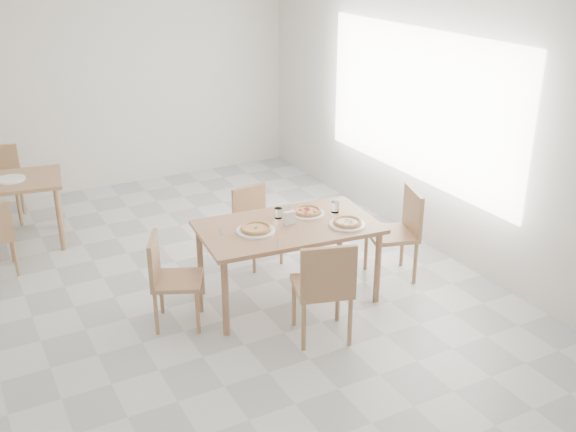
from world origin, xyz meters
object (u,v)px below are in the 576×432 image
chair_north (255,219)px  pizza_mushroom (347,222)px  pizza_margherita (256,228)px  tumbler_b (335,207)px  main_table (288,232)px  plate_margherita (256,231)px  chair_south (325,284)px  tumbler_a (278,213)px  plate_pepperoni (307,213)px  chair_back_n (1,178)px  chair_east (400,227)px  chair_west (168,274)px  pizza_pepperoni (307,211)px  napkin_holder (289,219)px  plate_mushroom (347,224)px  plate_empty (10,179)px

chair_north → pizza_mushroom: bearing=-78.1°
pizza_margherita → tumbler_b: bearing=3.3°
main_table → chair_north: size_ratio=2.13×
plate_margherita → pizza_mushroom: pizza_mushroom is taller
chair_south → tumbler_a: chair_south is taller
plate_pepperoni → chair_back_n: size_ratio=0.36×
chair_south → chair_east: bearing=-135.4°
plate_pepperoni → tumbler_a: tumbler_a is taller
plate_margherita → tumbler_a: tumbler_a is taller
pizza_margherita → tumbler_a: (0.32, 0.18, 0.02)m
main_table → chair_back_n: (-2.08, 3.29, -0.16)m
chair_south → plate_pepperoni: chair_south is taller
main_table → tumbler_a: (-0.00, 0.18, 0.12)m
chair_south → chair_north: chair_south is taller
chair_west → main_table: bearing=-69.3°
chair_back_n → tumbler_b: bearing=-37.7°
chair_east → plate_margherita: (-1.50, 0.13, 0.23)m
chair_south → pizza_pepperoni: chair_south is taller
pizza_pepperoni → tumbler_a: (-0.28, 0.05, 0.02)m
tumbler_a → napkin_holder: (0.02, -0.19, 0.01)m
pizza_mushroom → tumbler_b: 0.32m
plate_mushroom → tumbler_b: 0.33m
chair_north → plate_empty: 2.67m
chair_south → tumbler_a: (0.08, 0.96, 0.26)m
plate_pepperoni → pizza_pepperoni: 0.02m
pizza_margherita → napkin_holder: size_ratio=2.16×
chair_west → pizza_margherita: (0.80, -0.09, 0.30)m
tumbler_b → chair_north: bearing=119.1°
pizza_mushroom → tumbler_a: bearing=136.5°
plate_pepperoni → pizza_mushroom: pizza_mushroom is taller
pizza_mushroom → chair_back_n: 4.38m
napkin_holder → pizza_margherita: bearing=-179.6°
chair_south → pizza_pepperoni: bearing=-94.2°
chair_south → pizza_margherita: (-0.24, 0.78, 0.24)m
main_table → chair_back_n: chair_back_n is taller
pizza_margherita → tumbler_a: bearing=29.5°
napkin_holder → chair_back_n: (-2.10, 3.29, -0.30)m
tumbler_b → plate_mushroom: bearing=-102.0°
chair_south → chair_back_n: size_ratio=1.05×
pizza_pepperoni → chair_west: bearing=-178.4°
tumbler_b → pizza_margherita: bearing=-176.7°
plate_pepperoni → pizza_pepperoni: (-0.00, 0.00, 0.02)m
chair_north → chair_south: bearing=-102.5°
pizza_margherita → chair_back_n: 3.74m
main_table → chair_back_n: 3.90m
pizza_mushroom → chair_back_n: bearing=125.6°
pizza_mushroom → pizza_pepperoni: 0.44m
plate_pepperoni → plate_empty: (-2.32, 2.32, 0.00)m
chair_back_n → pizza_pepperoni: bearing=-39.9°
pizza_margherita → plate_empty: bearing=125.1°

